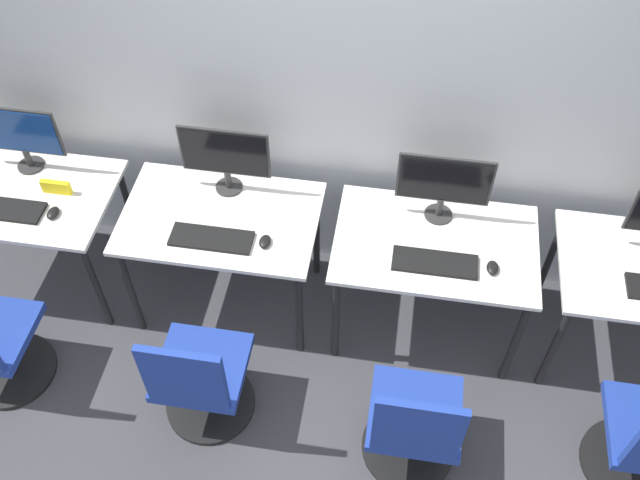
{
  "coord_description": "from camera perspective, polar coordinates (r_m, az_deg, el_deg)",
  "views": [
    {
      "loc": [
        0.35,
        -2.07,
        3.54
      ],
      "look_at": [
        0.0,
        0.13,
        0.89
      ],
      "focal_mm": 40.0,
      "sensor_mm": 36.0,
      "label": 1
    }
  ],
  "objects": [
    {
      "name": "desk_left",
      "position": [
        3.87,
        -7.9,
        1.0
      ],
      "size": [
        1.04,
        0.67,
        0.74
      ],
      "color": "silver",
      "rests_on": "ground_plane"
    },
    {
      "name": "placard_far_left",
      "position": [
        4.11,
        -20.35,
        3.99
      ],
      "size": [
        0.16,
        0.03,
        0.08
      ],
      "color": "yellow",
      "rests_on": "desk_far_left"
    },
    {
      "name": "mouse_far_left",
      "position": [
        4.02,
        -20.58,
        2.04
      ],
      "size": [
        0.06,
        0.09,
        0.03
      ],
      "color": "black",
      "rests_on": "desk_far_left"
    },
    {
      "name": "monitor_right",
      "position": [
        3.66,
        9.89,
        4.45
      ],
      "size": [
        0.48,
        0.15,
        0.41
      ],
      "color": "#2D2D2D",
      "rests_on": "desk_right"
    },
    {
      "name": "monitor_left",
      "position": [
        3.78,
        -7.61,
        6.67
      ],
      "size": [
        0.48,
        0.15,
        0.41
      ],
      "color": "#2D2D2D",
      "rests_on": "desk_left"
    },
    {
      "name": "keyboard_left",
      "position": [
        3.69,
        -8.68,
        0.12
      ],
      "size": [
        0.43,
        0.15,
        0.02
      ],
      "color": "black",
      "rests_on": "desk_left"
    },
    {
      "name": "mouse_right",
      "position": [
        3.63,
        13.64,
        -2.17
      ],
      "size": [
        0.06,
        0.09,
        0.03
      ],
      "color": "black",
      "rests_on": "desk_right"
    },
    {
      "name": "keyboard_far_left",
      "position": [
        4.14,
        -23.95,
        2.27
      ],
      "size": [
        0.43,
        0.15,
        0.02
      ],
      "color": "black",
      "rests_on": "desk_far_left"
    },
    {
      "name": "desk_right",
      "position": [
        3.76,
        9.11,
        -1.07
      ],
      "size": [
        1.04,
        0.67,
        0.74
      ],
      "color": "silver",
      "rests_on": "ground_plane"
    },
    {
      "name": "wall_back",
      "position": [
        3.59,
        1.72,
        13.36
      ],
      "size": [
        12.0,
        0.05,
        2.8
      ],
      "color": "#B7BCC1",
      "rests_on": "ground_plane"
    },
    {
      "name": "office_chair_left",
      "position": [
        3.69,
        -9.53,
        -11.13
      ],
      "size": [
        0.48,
        0.48,
        0.86
      ],
      "color": "black",
      "rests_on": "ground_plane"
    },
    {
      "name": "desk_far_left",
      "position": [
        4.29,
        -22.8,
        2.74
      ],
      "size": [
        1.04,
        0.67,
        0.74
      ],
      "color": "silver",
      "rests_on": "ground_plane"
    },
    {
      "name": "keyboard_right",
      "position": [
        3.6,
        9.17,
        -1.81
      ],
      "size": [
        0.43,
        0.15,
        0.02
      ],
      "color": "black",
      "rests_on": "desk_right"
    },
    {
      "name": "ground_plane",
      "position": [
        4.11,
        -0.3,
        -9.44
      ],
      "size": [
        20.0,
        20.0,
        0.0
      ],
      "primitive_type": "plane",
      "color": "#3D3D42"
    },
    {
      "name": "monitor_far_left",
      "position": [
        4.2,
        -23.0,
        7.79
      ],
      "size": [
        0.48,
        0.15,
        0.41
      ],
      "color": "#2D2D2D",
      "rests_on": "desk_far_left"
    },
    {
      "name": "office_chair_right",
      "position": [
        3.56,
        7.47,
        -14.71
      ],
      "size": [
        0.48,
        0.48,
        0.86
      ],
      "color": "black",
      "rests_on": "ground_plane"
    },
    {
      "name": "mouse_left",
      "position": [
        3.64,
        -4.42,
        -0.13
      ],
      "size": [
        0.06,
        0.09,
        0.03
      ],
      "color": "black",
      "rests_on": "desk_left"
    }
  ]
}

